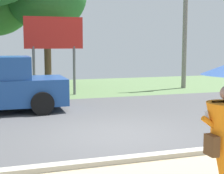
# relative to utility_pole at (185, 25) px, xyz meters

# --- Properties ---
(ground_plane) EXTENTS (40.00, 22.00, 0.20)m
(ground_plane) POSITION_rel_utility_pole_xyz_m (-6.38, -5.00, -3.33)
(ground_plane) COLOR #4C4C4F
(utility_pole) EXTENTS (1.80, 0.24, 6.23)m
(utility_pole) POSITION_rel_utility_pole_xyz_m (0.00, 0.00, 0.00)
(utility_pole) COLOR gray
(utility_pole) RESTS_ON ground_plane
(roadside_billboard) EXTENTS (2.60, 0.12, 3.50)m
(roadside_billboard) POSITION_rel_utility_pole_xyz_m (-6.89, -0.64, -0.74)
(roadside_billboard) COLOR slate
(roadside_billboard) RESTS_ON ground_plane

